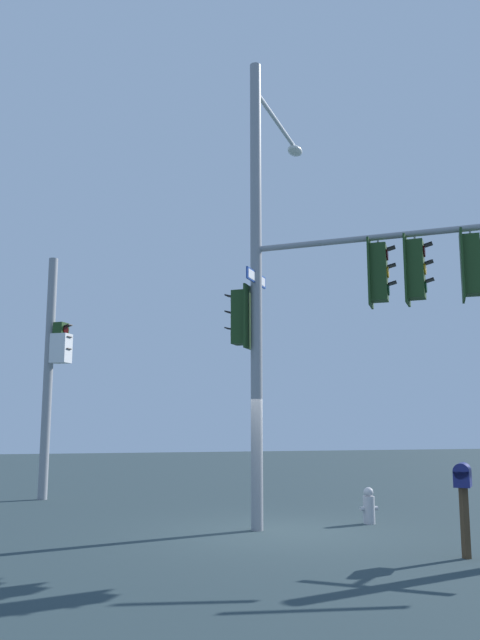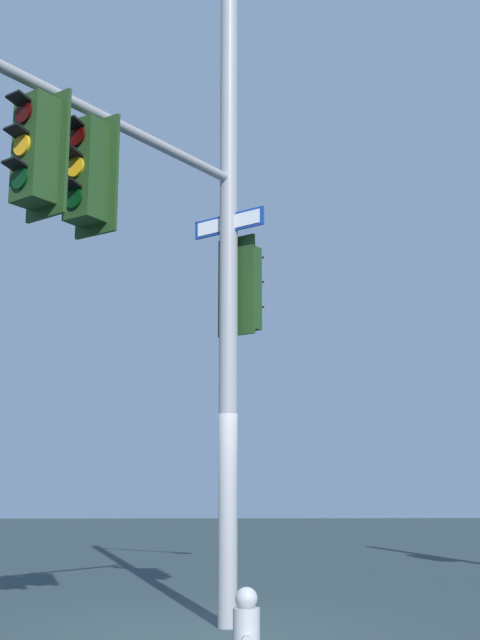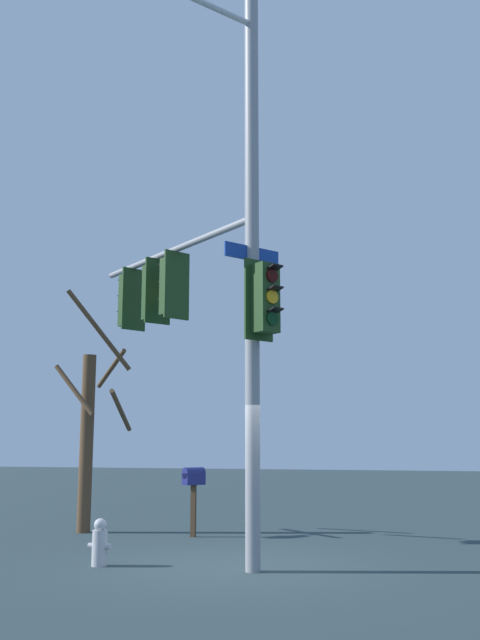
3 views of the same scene
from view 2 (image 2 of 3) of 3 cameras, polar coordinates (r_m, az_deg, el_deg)
name	(u,v)px [view 2 (image 2 of 3)]	position (r m, az deg, el deg)	size (l,w,h in m)	color
ground_plane	(196,632)	(9.96, -3.08, -20.82)	(80.00, 80.00, 0.00)	#2A3B3F
main_signal_pole_assembly	(173,186)	(9.70, -4.68, 9.22)	(4.56, 5.90, 9.65)	gray
fire_hydrant	(246,632)	(7.75, 0.45, -20.84)	(0.38, 0.24, 0.73)	#B2B2B7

